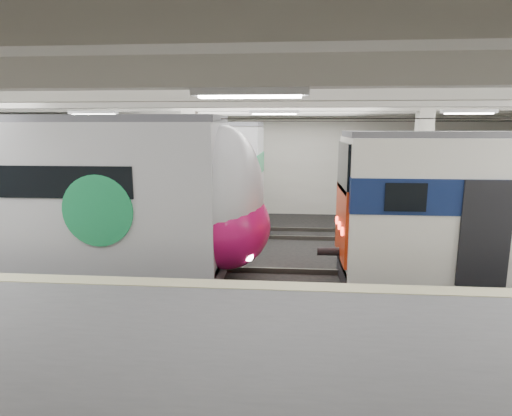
{
  "coord_description": "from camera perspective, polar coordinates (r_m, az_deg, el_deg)",
  "views": [
    {
      "loc": [
        0.58,
        -12.0,
        4.48
      ],
      "look_at": [
        -0.51,
        1.0,
        2.0
      ],
      "focal_mm": 30.0,
      "sensor_mm": 36.0,
      "label": 1
    }
  ],
  "objects": [
    {
      "name": "station_hall",
      "position": [
        10.35,
        1.55,
        3.9
      ],
      "size": [
        36.0,
        24.0,
        5.75
      ],
      "color": "black",
      "rests_on": "ground"
    },
    {
      "name": "far_train",
      "position": [
        19.6,
        -21.27,
        3.96
      ],
      "size": [
        14.72,
        3.17,
        4.66
      ],
      "rotation": [
        0.0,
        0.0,
        -0.01
      ],
      "color": "silver",
      "rests_on": "ground"
    },
    {
      "name": "modern_emu",
      "position": [
        14.29,
        -26.78,
        1.05
      ],
      "size": [
        15.06,
        3.11,
        4.8
      ],
      "color": "silver",
      "rests_on": "ground"
    }
  ]
}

